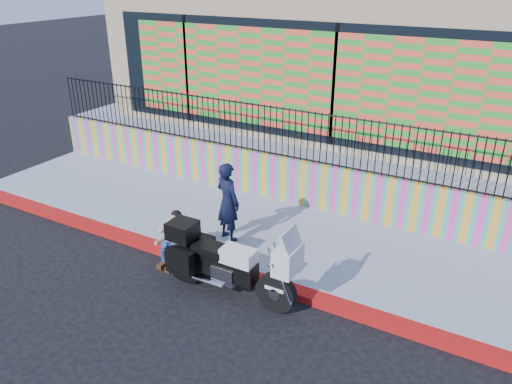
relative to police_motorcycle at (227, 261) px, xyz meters
The scene contains 10 objects.
ground 0.86m from the police_motorcycle, 88.90° to the left, with size 90.00×90.00×0.00m, color black.
red_curb 0.80m from the police_motorcycle, 88.90° to the left, with size 16.00×0.30×0.15m, color #9E0B12.
sidewalk 2.26m from the police_motorcycle, 89.73° to the left, with size 16.00×3.00×0.15m, color #8A94A6.
mural_wall 3.78m from the police_motorcycle, 89.85° to the left, with size 16.00×0.20×1.10m, color #F03FA5.
metal_fence 3.96m from the police_motorcycle, 89.85° to the left, with size 15.80×0.04×1.20m, color black, non-canonical shape.
elevated_platform 8.88m from the police_motorcycle, 89.93° to the left, with size 16.00×10.00×1.25m, color #8A94A6.
storefront_building 9.04m from the police_motorcycle, 89.93° to the left, with size 14.00×8.06×4.00m.
police_motorcycle is the anchor object (origin of this frame).
police_officer 1.77m from the police_motorcycle, 121.65° to the left, with size 0.61×0.40×1.68m, color black.
seated_man 1.52m from the police_motorcycle, 166.48° to the left, with size 0.54×0.71×1.06m.
Camera 1 is at (4.10, -6.74, 5.35)m, focal length 35.00 mm.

